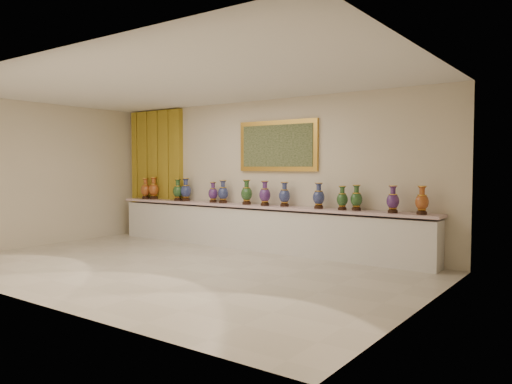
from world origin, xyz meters
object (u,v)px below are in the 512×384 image
(vase_0, at_px, (146,190))
(vase_2, at_px, (178,191))
(counter, at_px, (256,228))
(vase_1, at_px, (154,189))

(vase_0, distance_m, vase_2, 1.06)
(counter, xyz_separation_m, vase_2, (-2.13, -0.04, 0.68))
(counter, height_order, vase_2, vase_2)
(counter, distance_m, vase_0, 3.26)
(vase_0, relative_size, vase_2, 1.01)
(vase_0, bearing_deg, vase_1, 15.20)
(counter, distance_m, vase_2, 2.23)
(vase_1, distance_m, vase_2, 0.84)
(counter, relative_size, vase_2, 14.95)
(vase_0, height_order, vase_2, vase_0)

